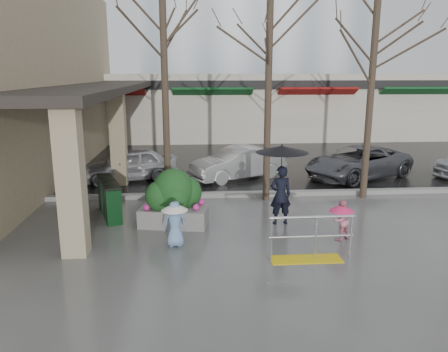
{
  "coord_description": "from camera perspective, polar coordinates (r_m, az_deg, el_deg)",
  "views": [
    {
      "loc": [
        -1.2,
        -10.12,
        4.09
      ],
      "look_at": [
        -0.34,
        1.57,
        1.3
      ],
      "focal_mm": 35.0,
      "sensor_mm": 36.0,
      "label": 1
    }
  ],
  "objects": [
    {
      "name": "storefront_row",
      "position": [
        28.34,
        2.3,
        9.17
      ],
      "size": [
        34.0,
        6.74,
        4.0
      ],
      "color": "beige",
      "rests_on": "ground"
    },
    {
      "name": "car_a",
      "position": [
        17.21,
        -12.39,
        1.47
      ],
      "size": [
        3.98,
        2.57,
        1.26
      ],
      "primitive_type": "imported",
      "rotation": [
        0.0,
        0.0,
        -1.25
      ],
      "color": "#BBBAC0",
      "rests_on": "ground"
    },
    {
      "name": "planter",
      "position": [
        11.92,
        -6.57,
        -2.94
      ],
      "size": [
        1.94,
        1.21,
        1.58
      ],
      "rotation": [
        0.0,
        0.0,
        -0.18
      ],
      "color": "#65635E",
      "rests_on": "ground"
    },
    {
      "name": "tree_west",
      "position": [
        13.78,
        -7.91,
        17.4
      ],
      "size": [
        3.2,
        3.2,
        6.8
      ],
      "color": "#382B21",
      "rests_on": "ground"
    },
    {
      "name": "tree_mideast",
      "position": [
        14.88,
        19.04,
        15.65
      ],
      "size": [
        3.2,
        3.2,
        6.5
      ],
      "color": "#382B21",
      "rests_on": "ground"
    },
    {
      "name": "news_boxes",
      "position": [
        13.09,
        -14.76,
        -2.82
      ],
      "size": [
        1.01,
        1.95,
        1.07
      ],
      "rotation": [
        0.0,
        0.0,
        0.32
      ],
      "color": "#0B3214",
      "rests_on": "ground"
    },
    {
      "name": "woman",
      "position": [
        11.88,
        7.48,
        0.42
      ],
      "size": [
        1.43,
        1.43,
        2.23
      ],
      "rotation": [
        0.0,
        0.0,
        3.25
      ],
      "color": "black",
      "rests_on": "ground"
    },
    {
      "name": "car_b",
      "position": [
        17.1,
        1.83,
        1.71
      ],
      "size": [
        4.02,
        2.9,
        1.26
      ],
      "primitive_type": "imported",
      "rotation": [
        0.0,
        0.0,
        -1.11
      ],
      "color": "silver",
      "rests_on": "ground"
    },
    {
      "name": "handrail",
      "position": [
        10.0,
        11.07,
        -8.68
      ],
      "size": [
        1.9,
        0.5,
        1.03
      ],
      "color": "yellow",
      "rests_on": "ground"
    },
    {
      "name": "curb",
      "position": [
        14.73,
        0.61,
        -2.43
      ],
      "size": [
        120.0,
        0.3,
        0.15
      ],
      "primitive_type": "cube",
      "color": "gray",
      "rests_on": "ground"
    },
    {
      "name": "child_blue",
      "position": [
        10.53,
        -6.42,
        -5.65
      ],
      "size": [
        0.64,
        0.64,
        1.12
      ],
      "rotation": [
        0.0,
        0.0,
        3.2
      ],
      "color": "#729ACB",
      "rests_on": "ground"
    },
    {
      "name": "car_c",
      "position": [
        18.04,
        17.1,
        1.73
      ],
      "size": [
        4.99,
        3.94,
        1.26
      ],
      "primitive_type": "imported",
      "rotation": [
        0.0,
        0.0,
        -1.09
      ],
      "color": "#53545A",
      "rests_on": "ground"
    },
    {
      "name": "canopy_slab",
      "position": [
        18.48,
        -15.79,
        11.45
      ],
      "size": [
        2.8,
        18.0,
        0.25
      ],
      "primitive_type": "cube",
      "color": "#2D2823",
      "rests_on": "pillar_front"
    },
    {
      "name": "street_asphalt",
      "position": [
        32.4,
        -2.09,
        6.13
      ],
      "size": [
        120.0,
        36.0,
        0.01
      ],
      "primitive_type": "cube",
      "color": "black",
      "rests_on": "ground"
    },
    {
      "name": "tree_midwest",
      "position": [
        13.98,
        5.97,
        18.01
      ],
      "size": [
        3.2,
        3.2,
        7.0
      ],
      "color": "#382B21",
      "rests_on": "ground"
    },
    {
      "name": "ground",
      "position": [
        10.98,
        2.39,
        -8.49
      ],
      "size": [
        120.0,
        120.0,
        0.0
      ],
      "primitive_type": "plane",
      "color": "#51514F",
      "rests_on": "ground"
    },
    {
      "name": "pillar_front",
      "position": [
        10.26,
        -19.35,
        -0.56
      ],
      "size": [
        0.55,
        0.55,
        3.5
      ],
      "primitive_type": "cube",
      "color": "tan",
      "rests_on": "ground"
    },
    {
      "name": "child_pink",
      "position": [
        11.25,
        15.05,
        -5.17
      ],
      "size": [
        0.63,
        0.62,
        1.03
      ],
      "rotation": [
        0.0,
        0.0,
        3.65
      ],
      "color": "pink",
      "rests_on": "ground"
    },
    {
      "name": "pillar_back",
      "position": [
        16.51,
        -13.65,
        4.86
      ],
      "size": [
        0.55,
        0.55,
        3.5
      ],
      "primitive_type": "cube",
      "color": "tan",
      "rests_on": "ground"
    }
  ]
}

